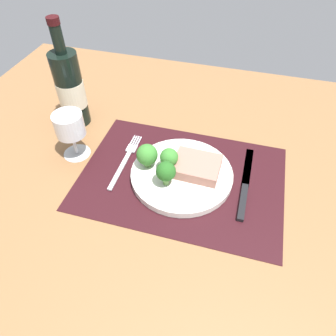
{
  "coord_description": "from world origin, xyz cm",
  "views": [
    {
      "loc": [
        10.31,
        -48.33,
        53.97
      ],
      "look_at": [
        -3.42,
        0.39,
        1.9
      ],
      "focal_mm": 33.37,
      "sensor_mm": 36.0,
      "label": 1
    }
  ],
  "objects_px": {
    "plate": "(182,174)",
    "knife": "(245,187)",
    "wine_glass": "(70,127)",
    "wine_bottle": "(70,89)",
    "steak": "(197,166)",
    "fork": "(125,160)"
  },
  "relations": [
    {
      "from": "plate",
      "to": "knife",
      "type": "distance_m",
      "value": 0.15
    },
    {
      "from": "plate",
      "to": "wine_glass",
      "type": "relative_size",
      "value": 1.97
    },
    {
      "from": "plate",
      "to": "wine_glass",
      "type": "xyz_separation_m",
      "value": [
        -0.27,
        0.01,
        0.07
      ]
    },
    {
      "from": "knife",
      "to": "wine_bottle",
      "type": "xyz_separation_m",
      "value": [
        -0.48,
        0.13,
        0.1
      ]
    },
    {
      "from": "steak",
      "to": "fork",
      "type": "distance_m",
      "value": 0.18
    },
    {
      "from": "wine_bottle",
      "to": "wine_glass",
      "type": "height_order",
      "value": "wine_bottle"
    },
    {
      "from": "steak",
      "to": "knife",
      "type": "height_order",
      "value": "steak"
    },
    {
      "from": "steak",
      "to": "wine_glass",
      "type": "bearing_deg",
      "value": -178.84
    },
    {
      "from": "plate",
      "to": "steak",
      "type": "xyz_separation_m",
      "value": [
        0.03,
        0.01,
        0.02
      ]
    },
    {
      "from": "fork",
      "to": "steak",
      "type": "bearing_deg",
      "value": 1.09
    },
    {
      "from": "wine_bottle",
      "to": "steak",
      "type": "bearing_deg",
      "value": -17.78
    },
    {
      "from": "wine_bottle",
      "to": "wine_glass",
      "type": "xyz_separation_m",
      "value": [
        0.06,
        -0.12,
        -0.02
      ]
    },
    {
      "from": "steak",
      "to": "wine_glass",
      "type": "distance_m",
      "value": 0.31
    },
    {
      "from": "plate",
      "to": "wine_bottle",
      "type": "bearing_deg",
      "value": 158.45
    },
    {
      "from": "plate",
      "to": "fork",
      "type": "relative_size",
      "value": 1.23
    },
    {
      "from": "plate",
      "to": "fork",
      "type": "xyz_separation_m",
      "value": [
        -0.15,
        0.01,
        -0.01
      ]
    },
    {
      "from": "fork",
      "to": "wine_bottle",
      "type": "relative_size",
      "value": 0.68
    },
    {
      "from": "wine_bottle",
      "to": "wine_glass",
      "type": "bearing_deg",
      "value": -64.32
    },
    {
      "from": "wine_bottle",
      "to": "fork",
      "type": "bearing_deg",
      "value": -32.04
    },
    {
      "from": "wine_bottle",
      "to": "wine_glass",
      "type": "relative_size",
      "value": 2.37
    },
    {
      "from": "steak",
      "to": "wine_glass",
      "type": "xyz_separation_m",
      "value": [
        -0.3,
        -0.01,
        0.05
      ]
    },
    {
      "from": "plate",
      "to": "fork",
      "type": "bearing_deg",
      "value": 174.43
    }
  ]
}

